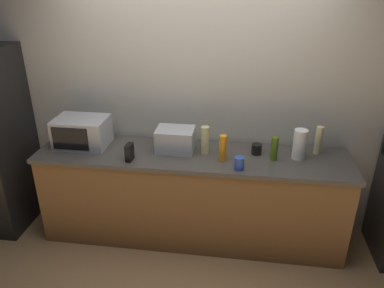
{
  "coord_description": "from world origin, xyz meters",
  "views": [
    {
      "loc": [
        0.42,
        -2.6,
        2.41
      ],
      "look_at": [
        0.0,
        0.4,
        1.0
      ],
      "focal_mm": 35.06,
      "sensor_mm": 36.0,
      "label": 1
    }
  ],
  "objects": [
    {
      "name": "back_wall",
      "position": [
        0.0,
        0.81,
        1.35
      ],
      "size": [
        6.4,
        0.1,
        2.7
      ],
      "primitive_type": "cube",
      "color": "beige",
      "rests_on": "ground_plane"
    },
    {
      "name": "toaster_oven",
      "position": [
        -0.16,
        0.46,
        1.01
      ],
      "size": [
        0.34,
        0.26,
        0.21
      ],
      "primitive_type": "cube",
      "color": "#B7BABF",
      "rests_on": "counter_run"
    },
    {
      "name": "bottle_olive_oil",
      "position": [
        0.72,
        0.39,
        1.01
      ],
      "size": [
        0.06,
        0.06,
        0.22
      ],
      "primitive_type": "cylinder",
      "color": "#4C6B19",
      "rests_on": "counter_run"
    },
    {
      "name": "bottle_hand_soap",
      "position": [
        1.12,
        0.57,
        1.03
      ],
      "size": [
        0.06,
        0.06,
        0.26
      ],
      "primitive_type": "cylinder",
      "color": "beige",
      "rests_on": "counter_run"
    },
    {
      "name": "bottle_dish_soap",
      "position": [
        0.28,
        0.32,
        1.02
      ],
      "size": [
        0.07,
        0.07,
        0.23
      ],
      "primitive_type": "cylinder",
      "color": "orange",
      "rests_on": "counter_run"
    },
    {
      "name": "mug_black",
      "position": [
        0.58,
        0.49,
        0.95
      ],
      "size": [
        0.09,
        0.09,
        0.1
      ],
      "primitive_type": "cylinder",
      "color": "black",
      "rests_on": "counter_run"
    },
    {
      "name": "cordless_phone",
      "position": [
        -0.52,
        0.21,
        0.98
      ],
      "size": [
        0.06,
        0.11,
        0.15
      ],
      "primitive_type": "cube",
      "rotation": [
        0.0,
        0.0,
        -0.06
      ],
      "color": "black",
      "rests_on": "counter_run"
    },
    {
      "name": "ground_plane",
      "position": [
        0.0,
        0.0,
        0.0
      ],
      "size": [
        8.0,
        8.0,
        0.0
      ],
      "primitive_type": "plane",
      "color": "#A87F51"
    },
    {
      "name": "counter_run",
      "position": [
        0.0,
        0.4,
        0.45
      ],
      "size": [
        2.84,
        0.64,
        0.9
      ],
      "color": "brown",
      "rests_on": "ground_plane"
    },
    {
      "name": "mug_blue",
      "position": [
        0.43,
        0.18,
        0.95
      ],
      "size": [
        0.08,
        0.08,
        0.11
      ],
      "primitive_type": "cylinder",
      "color": "#2D4CB2",
      "rests_on": "counter_run"
    },
    {
      "name": "paper_towel_roll",
      "position": [
        0.94,
        0.45,
        1.04
      ],
      "size": [
        0.12,
        0.12,
        0.27
      ],
      "primitive_type": "cylinder",
      "color": "white",
      "rests_on": "counter_run"
    },
    {
      "name": "microwave",
      "position": [
        -1.05,
        0.45,
        1.04
      ],
      "size": [
        0.48,
        0.35,
        0.27
      ],
      "color": "#B7BABF",
      "rests_on": "counter_run"
    },
    {
      "name": "bottle_vinegar",
      "position": [
        0.11,
        0.44,
        1.03
      ],
      "size": [
        0.07,
        0.07,
        0.26
      ],
      "primitive_type": "cylinder",
      "color": "beige",
      "rests_on": "counter_run"
    }
  ]
}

